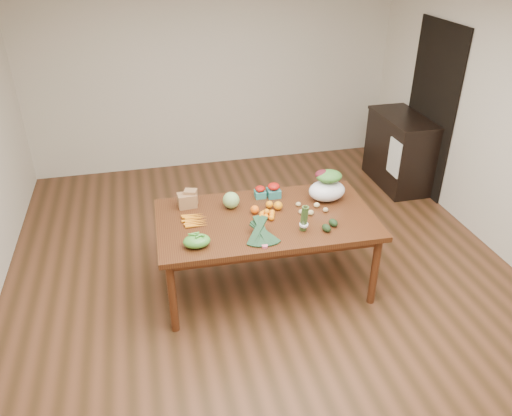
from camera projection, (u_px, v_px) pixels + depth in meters
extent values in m
plane|color=brown|center=(268.00, 287.00, 4.82)|extent=(6.00, 6.00, 0.00)
cube|color=beige|center=(213.00, 70.00, 6.68)|extent=(5.00, 0.02, 2.70)
cube|color=#492711|center=(265.00, 252.00, 4.67)|extent=(1.98, 1.14, 0.75)
cube|color=black|center=(431.00, 110.00, 6.15)|extent=(0.02, 1.00, 2.10)
cube|color=black|center=(399.00, 151.00, 6.51)|extent=(0.52, 1.02, 0.94)
cube|color=white|center=(394.00, 158.00, 6.12)|extent=(0.02, 0.28, 0.45)
sphere|color=#9CB96B|center=(231.00, 200.00, 4.60)|extent=(0.16, 0.16, 0.16)
sphere|color=#E64E0E|center=(255.00, 210.00, 4.53)|extent=(0.08, 0.08, 0.08)
sphere|color=orange|center=(269.00, 205.00, 4.62)|extent=(0.07, 0.07, 0.07)
sphere|color=orange|center=(278.00, 206.00, 4.59)|extent=(0.08, 0.08, 0.08)
ellipsoid|color=#4D9432|center=(197.00, 241.00, 4.06)|extent=(0.23, 0.17, 0.10)
ellipsoid|color=#D9B87D|center=(301.00, 212.00, 4.53)|extent=(0.05, 0.05, 0.04)
ellipsoid|color=tan|center=(311.00, 213.00, 4.51)|extent=(0.06, 0.05, 0.05)
ellipsoid|color=#DDCA7F|center=(317.00, 205.00, 4.63)|extent=(0.06, 0.05, 0.05)
ellipsoid|color=tan|center=(298.00, 204.00, 4.65)|extent=(0.05, 0.04, 0.04)
ellipsoid|color=tan|center=(326.00, 210.00, 4.56)|extent=(0.05, 0.05, 0.04)
ellipsoid|color=black|center=(326.00, 228.00, 4.27)|extent=(0.09, 0.11, 0.07)
ellipsoid|color=black|center=(333.00, 223.00, 4.34)|extent=(0.09, 0.11, 0.07)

